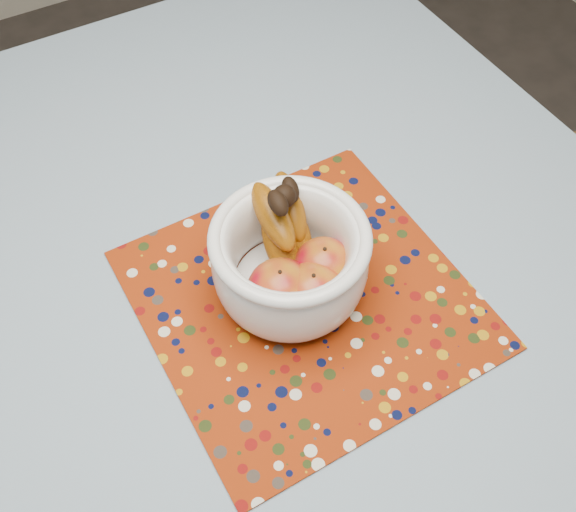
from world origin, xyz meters
The scene contains 4 objects.
table centered at (0.00, 0.00, 0.67)m, with size 1.20×1.20×0.75m.
tablecloth centered at (0.00, 0.00, 0.76)m, with size 1.32×1.32×0.01m, color slate.
placemat centered at (0.10, -0.10, 0.76)m, with size 0.43×0.43×0.00m, color maroon.
fruit_bowl centered at (0.09, -0.07, 0.84)m, with size 0.21×0.22×0.17m.
Camera 1 is at (-0.17, -0.52, 1.54)m, focal length 42.00 mm.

